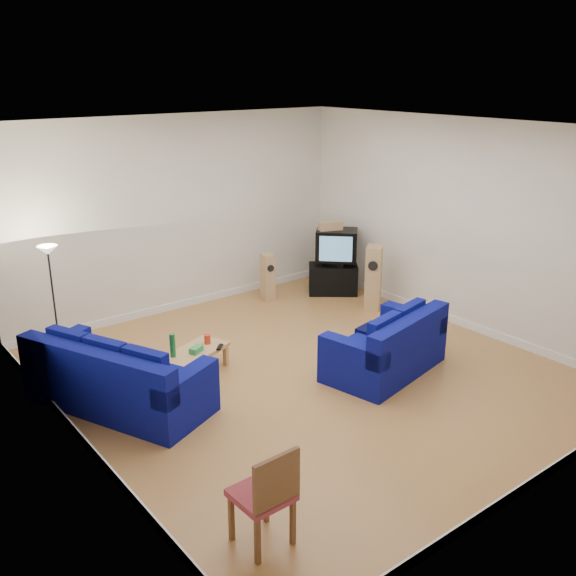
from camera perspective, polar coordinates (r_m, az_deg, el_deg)
room at (r=8.06m, az=1.75°, el=2.26°), size 6.01×6.51×3.21m
sofa_three_seat at (r=7.95m, az=-15.05°, el=-8.16°), size 1.77×2.43×0.86m
sofa_loveseat at (r=8.64m, az=8.88°, el=-5.45°), size 1.85×1.28×0.85m
coffee_table at (r=8.57m, az=-8.29°, el=-5.84°), size 1.06×0.79×0.35m
bottle at (r=8.36m, az=-10.22°, el=-5.04°), size 0.10×0.10×0.31m
tissue_box at (r=8.47m, az=-8.16°, el=-5.43°), size 0.22×0.18×0.08m
red_canister at (r=8.71m, az=-7.18°, el=-4.53°), size 0.10×0.10×0.12m
remote at (r=8.58m, az=-6.08°, el=-5.24°), size 0.17×0.16×0.02m
tv_stand at (r=11.58m, az=4.02°, el=0.80°), size 0.97×0.91×0.53m
av_receiver at (r=11.51m, az=4.25°, el=2.28°), size 0.46×0.48×0.09m
television at (r=11.43m, az=4.33°, el=3.83°), size 0.88×0.88×0.55m
centre_speaker at (r=11.33m, az=3.79°, el=5.53°), size 0.45×0.30×0.15m
speaker_left at (r=11.17m, az=-1.81°, el=0.98°), size 0.24×0.28×0.83m
speaker_right at (r=10.80m, az=7.60°, el=0.92°), size 0.41×0.40×1.09m
floor_lamp at (r=9.25m, az=-20.44°, el=1.86°), size 0.28×0.28×1.61m
dining_chair at (r=5.56m, az=-1.90°, el=-17.77°), size 0.47×0.47×0.95m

